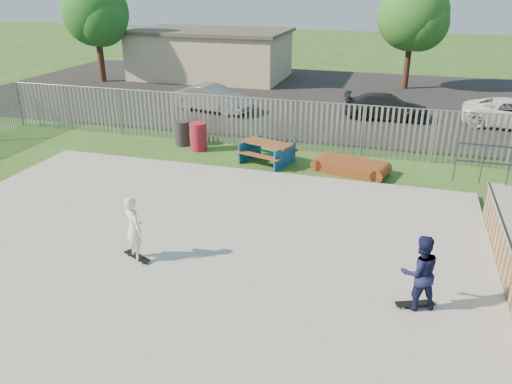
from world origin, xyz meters
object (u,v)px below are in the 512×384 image
(car_dark, at_px, (387,107))
(tree_mid, at_px, (413,15))
(trash_bin_grey, at_px, (182,133))
(car_silver, at_px, (213,98))
(skater_navy, at_px, (420,272))
(skater_white, at_px, (134,229))
(picnic_table, at_px, (267,152))
(tree_left, at_px, (95,13))
(funbox, at_px, (351,167))
(trash_bin_red, at_px, (198,137))

(car_dark, relative_size, tree_mid, 0.64)
(trash_bin_grey, relative_size, car_silver, 0.25)
(tree_mid, xyz_separation_m, skater_navy, (0.70, -23.55, -3.39))
(car_silver, xyz_separation_m, skater_white, (3.64, -14.56, 0.27))
(picnic_table, distance_m, skater_navy, 9.56)
(skater_navy, height_order, skater_white, same)
(car_dark, bearing_deg, tree_left, 73.23)
(tree_left, bearing_deg, picnic_table, -39.80)
(funbox, xyz_separation_m, skater_white, (-4.19, -7.69, 0.74))
(funbox, bearing_deg, car_silver, 153.07)
(picnic_table, xyz_separation_m, tree_mid, (4.63, 15.63, 3.94))
(funbox, xyz_separation_m, car_dark, (0.79, 7.88, 0.40))
(tree_left, bearing_deg, tree_mid, 9.88)
(funbox, xyz_separation_m, tree_mid, (1.51, 15.79, 4.12))
(trash_bin_red, bearing_deg, tree_left, 135.25)
(picnic_table, height_order, skater_navy, skater_navy)
(funbox, relative_size, car_dark, 0.58)
(trash_bin_red, bearing_deg, funbox, -7.65)
(skater_white, bearing_deg, car_dark, -73.03)
(trash_bin_grey, height_order, skater_navy, skater_navy)
(car_dark, bearing_deg, trash_bin_red, 132.53)
(trash_bin_grey, xyz_separation_m, tree_left, (-10.81, 11.20, 3.84))
(car_dark, bearing_deg, picnic_table, 150.10)
(picnic_table, distance_m, skater_white, 7.94)
(trash_bin_red, bearing_deg, car_dark, 45.60)
(trash_bin_grey, bearing_deg, funbox, -9.94)
(picnic_table, height_order, trash_bin_grey, trash_bin_grey)
(picnic_table, distance_m, tree_mid, 16.77)
(trash_bin_grey, distance_m, tree_mid, 17.31)
(funbox, height_order, car_silver, car_silver)
(trash_bin_red, bearing_deg, car_silver, 105.75)
(car_dark, distance_m, tree_left, 19.52)
(funbox, relative_size, skater_navy, 1.49)
(funbox, distance_m, skater_navy, 8.10)
(funbox, distance_m, tree_left, 22.12)
(picnic_table, relative_size, car_dark, 0.54)
(trash_bin_red, xyz_separation_m, trash_bin_grey, (-0.90, 0.41, -0.06))
(funbox, bearing_deg, trash_bin_red, -173.33)
(skater_navy, bearing_deg, tree_mid, -110.80)
(car_dark, bearing_deg, tree_mid, -8.27)
(car_silver, distance_m, car_dark, 8.68)
(tree_left, relative_size, tree_mid, 1.00)
(trash_bin_grey, relative_size, tree_left, 0.15)
(skater_white, bearing_deg, trash_bin_grey, -37.66)
(picnic_table, xyz_separation_m, skater_white, (-1.07, -7.85, 0.56))
(picnic_table, relative_size, funbox, 0.93)
(tree_mid, relative_size, skater_white, 4.00)
(funbox, relative_size, tree_mid, 0.37)
(tree_mid, bearing_deg, trash_bin_red, -117.02)
(car_dark, relative_size, skater_white, 2.55)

